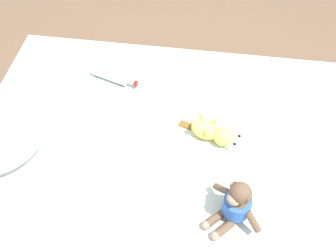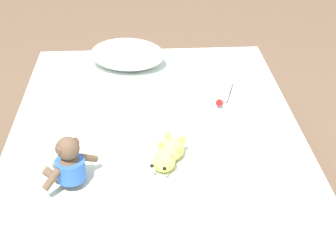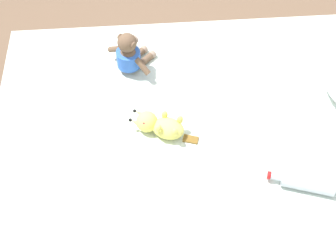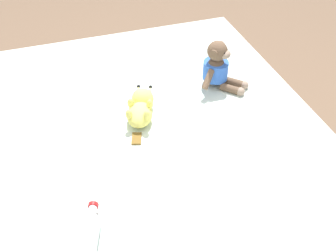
{
  "view_description": "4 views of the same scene",
  "coord_description": "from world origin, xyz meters",
  "px_view_note": "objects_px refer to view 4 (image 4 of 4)",
  "views": [
    {
      "loc": [
        -1.17,
        -0.16,
        2.07
      ],
      "look_at": [
        0.02,
        0.0,
        0.55
      ],
      "focal_mm": 41.81,
      "sensor_mm": 36.0,
      "label": 1
    },
    {
      "loc": [
        -0.06,
        -1.96,
        1.79
      ],
      "look_at": [
        0.06,
        -0.0,
        0.52
      ],
      "focal_mm": 52.42,
      "sensor_mm": 36.0,
      "label": 2
    },
    {
      "loc": [
        1.27,
        -0.28,
        2.15
      ],
      "look_at": [
        0.06,
        -0.18,
        0.53
      ],
      "focal_mm": 47.73,
      "sensor_mm": 36.0,
      "label": 3
    },
    {
      "loc": [
        0.35,
        1.08,
        1.59
      ],
      "look_at": [
        -0.01,
        -0.02,
        0.56
      ],
      "focal_mm": 41.35,
      "sensor_mm": 36.0,
      "label": 4
    }
  ],
  "objects_px": {
    "plush_yellow_creature": "(141,108)",
    "plush_monkey": "(218,68)",
    "bed": "(167,184)",
    "glass_bottle": "(86,246)"
  },
  "relations": [
    {
      "from": "bed",
      "to": "glass_bottle",
      "type": "distance_m",
      "value": 0.6
    },
    {
      "from": "bed",
      "to": "glass_bottle",
      "type": "relative_size",
      "value": 7.35
    },
    {
      "from": "plush_monkey",
      "to": "glass_bottle",
      "type": "xyz_separation_m",
      "value": [
        0.76,
        0.72,
        -0.06
      ]
    },
    {
      "from": "plush_yellow_creature",
      "to": "glass_bottle",
      "type": "relative_size",
      "value": 1.13
    },
    {
      "from": "plush_yellow_creature",
      "to": "glass_bottle",
      "type": "height_order",
      "value": "plush_yellow_creature"
    },
    {
      "from": "plush_yellow_creature",
      "to": "plush_monkey",
      "type": "bearing_deg",
      "value": -163.98
    },
    {
      "from": "plush_yellow_creature",
      "to": "glass_bottle",
      "type": "xyz_separation_m",
      "value": [
        0.34,
        0.6,
        -0.01
      ]
    },
    {
      "from": "plush_monkey",
      "to": "plush_yellow_creature",
      "type": "bearing_deg",
      "value": 16.02
    },
    {
      "from": "bed",
      "to": "glass_bottle",
      "type": "bearing_deg",
      "value": 44.11
    },
    {
      "from": "bed",
      "to": "plush_monkey",
      "type": "bearing_deg",
      "value": -137.26
    }
  ]
}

